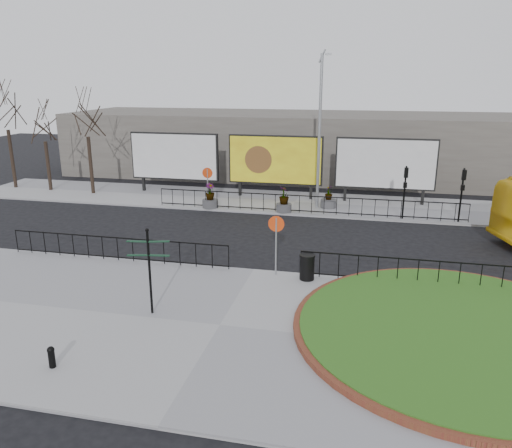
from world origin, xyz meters
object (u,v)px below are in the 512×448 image
(lamp_post, at_px, (320,130))
(planter_a, at_px, (210,199))
(billboard_mid, at_px, (275,160))
(litter_bin, at_px, (307,267))
(fingerpost_sign, at_px, (149,263))
(planter_b, at_px, (284,202))
(planter_c, at_px, (328,200))
(bollard, at_px, (51,356))

(lamp_post, xyz_separation_m, planter_a, (-6.38, -1.60, -4.14))
(billboard_mid, relative_size, planter_a, 4.09)
(billboard_mid, height_order, litter_bin, billboard_mid)
(fingerpost_sign, height_order, planter_b, fingerpost_sign)
(litter_bin, height_order, planter_c, planter_c)
(planter_b, distance_m, planter_c, 2.97)
(lamp_post, relative_size, planter_a, 6.09)
(planter_c, bearing_deg, lamp_post, 180.00)
(bollard, bearing_deg, lamp_post, 74.61)
(billboard_mid, distance_m, litter_bin, 14.23)
(lamp_post, relative_size, fingerpost_sign, 3.07)
(bollard, bearing_deg, fingerpost_sign, 70.08)
(fingerpost_sign, relative_size, planter_c, 2.24)
(bollard, bearing_deg, planter_b, 78.79)
(lamp_post, relative_size, bollard, 14.66)
(litter_bin, bearing_deg, planter_c, 90.43)
(planter_b, bearing_deg, lamp_post, 41.50)
(fingerpost_sign, relative_size, bollard, 4.78)
(lamp_post, xyz_separation_m, bollard, (-5.33, -19.35, -4.36))
(lamp_post, bearing_deg, bollard, -105.39)
(bollard, xyz_separation_m, litter_bin, (6.10, 7.75, 0.18))
(planter_b, height_order, planter_c, planter_b)
(fingerpost_sign, distance_m, planter_b, 14.30)
(litter_bin, distance_m, planter_a, 12.30)
(litter_bin, bearing_deg, lamp_post, 93.84)
(litter_bin, height_order, planter_a, planter_a)
(bollard, height_order, planter_c, planter_c)
(billboard_mid, xyz_separation_m, fingerpost_sign, (-0.99, -17.65, -0.66))
(planter_a, xyz_separation_m, planter_b, (4.57, 0.00, 0.03))
(billboard_mid, bearing_deg, litter_bin, -74.41)
(billboard_mid, xyz_separation_m, planter_b, (1.20, -3.57, -1.88))
(fingerpost_sign, height_order, planter_c, fingerpost_sign)
(planter_a, height_order, planter_b, planter_b)
(fingerpost_sign, xyz_separation_m, planter_a, (-2.39, 14.08, -1.25))
(bollard, distance_m, planter_a, 17.78)
(fingerpost_sign, distance_m, bollard, 4.18)
(billboard_mid, bearing_deg, fingerpost_sign, -93.20)
(billboard_mid, relative_size, bollard, 9.84)
(bollard, height_order, planter_a, planter_a)
(billboard_mid, relative_size, planter_b, 4.07)
(lamp_post, height_order, planter_c, lamp_post)
(billboard_mid, xyz_separation_m, planter_a, (-3.37, -3.57, -1.91))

